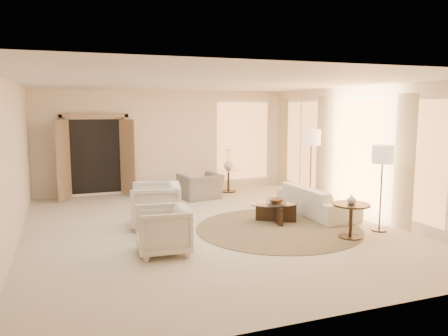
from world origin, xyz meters
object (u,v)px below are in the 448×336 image
object	(u,v)px
accent_chair	(200,182)
coffee_table	(276,210)
armchair_right	(163,228)
bowl	(276,200)
end_table	(351,215)
floor_lamp_near	(311,141)
side_vase	(228,165)
side_table	(228,178)
sofa	(316,200)
floor_lamp_far	(383,158)
end_vase	(352,199)
armchair_left	(156,203)

from	to	relation	value
accent_chair	coffee_table	world-z (taller)	accent_chair
armchair_right	bowl	distance (m)	2.83
end_table	floor_lamp_near	xyz separation A→B (m)	(0.79, 2.69, 1.11)
accent_chair	side_vase	xyz separation A→B (m)	(1.00, 0.60, 0.33)
armchair_right	side_table	distance (m)	5.26
sofa	side_table	size ratio (longest dim) A/B	3.38
armchair_right	floor_lamp_far	world-z (taller)	floor_lamp_far
sofa	floor_lamp_far	bearing A→B (deg)	-165.63
end_vase	side_table	bearing A→B (deg)	96.42
armchair_left	end_vase	size ratio (longest dim) A/B	5.56
side_vase	end_table	bearing A→B (deg)	-83.58
coffee_table	side_table	distance (m)	3.33
end_table	end_vase	xyz separation A→B (m)	(0.00, 0.00, 0.28)
accent_chair	side_table	world-z (taller)	accent_chair
coffee_table	side_table	world-z (taller)	side_table
sofa	end_table	bearing A→B (deg)	167.07
side_table	floor_lamp_near	distance (m)	2.74
armchair_right	floor_lamp_far	xyz separation A→B (m)	(4.14, -0.16, 0.97)
armchair_right	bowl	xyz separation A→B (m)	(2.60, 1.12, 0.03)
side_table	bowl	distance (m)	3.32
floor_lamp_near	bowl	bearing A→B (deg)	-141.63
floor_lamp_near	bowl	distance (m)	2.25
coffee_table	end_vase	xyz separation A→B (m)	(0.75, -1.47, 0.45)
coffee_table	sofa	bearing A→B (deg)	13.23
coffee_table	side_table	size ratio (longest dim) A/B	2.29
end_table	floor_lamp_near	bearing A→B (deg)	73.60
floor_lamp_far	end_vase	world-z (taller)	floor_lamp_far
armchair_right	end_vase	distance (m)	3.38
sofa	bowl	size ratio (longest dim) A/B	6.93
armchair_left	side_vase	size ratio (longest dim) A/B	3.46
armchair_right	side_table	bearing A→B (deg)	152.46
armchair_right	armchair_left	bearing A→B (deg)	177.45
end_vase	sofa	bearing A→B (deg)	77.95
floor_lamp_near	armchair_left	bearing A→B (deg)	-169.13
bowl	end_vase	bearing A→B (deg)	-62.85
accent_chair	floor_lamp_near	world-z (taller)	floor_lamp_near
sofa	end_table	xyz separation A→B (m)	(-0.37, -1.73, 0.12)
sofa	end_vase	bearing A→B (deg)	167.07
end_table	side_table	xyz separation A→B (m)	(-0.54, 4.78, -0.05)
floor_lamp_near	armchair_right	bearing A→B (deg)	-150.51
armchair_right	floor_lamp_far	distance (m)	4.26
floor_lamp_far	coffee_table	bearing A→B (deg)	140.23
accent_chair	bowl	bearing A→B (deg)	95.97
coffee_table	floor_lamp_near	distance (m)	2.35
armchair_right	end_vase	size ratio (longest dim) A/B	4.91
sofa	side_table	distance (m)	3.18
armchair_left	side_vase	distance (m)	3.88
sofa	floor_lamp_near	bearing A→B (deg)	-24.66
floor_lamp_far	floor_lamp_near	bearing A→B (deg)	90.00
side_table	floor_lamp_far	bearing A→B (deg)	-73.88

